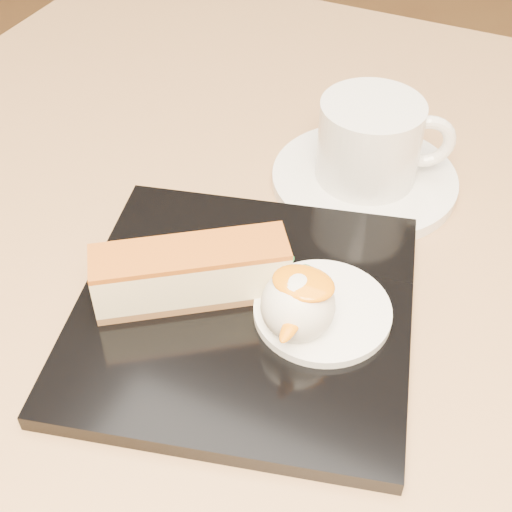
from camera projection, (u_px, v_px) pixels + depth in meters
The scene contains 9 objects.
table at pixel (271, 362), 0.65m from camera, with size 0.80×0.80×0.72m.
dessert_plate at pixel (243, 312), 0.48m from camera, with size 0.22×0.22×0.01m, color black.
cheesecake at pixel (191, 273), 0.46m from camera, with size 0.12×0.10×0.04m.
cream_smear at pixel (322, 311), 0.46m from camera, with size 0.09×0.09×0.01m, color white.
ice_cream_scoop at pixel (298, 305), 0.44m from camera, with size 0.05×0.05×0.05m, color white.
mango_sauce at pixel (303, 283), 0.43m from camera, with size 0.04×0.03×0.01m, color orange.
mint_sprig at pixel (296, 269), 0.49m from camera, with size 0.03×0.02×0.00m.
saucer at pixel (364, 179), 0.58m from camera, with size 0.15×0.15×0.01m, color white.
coffee_cup at pixel (372, 140), 0.55m from camera, with size 0.10×0.08×0.07m.
Camera 1 is at (0.16, -0.37, 1.08)m, focal length 50.00 mm.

